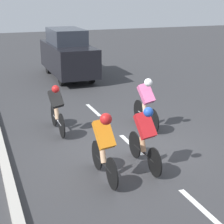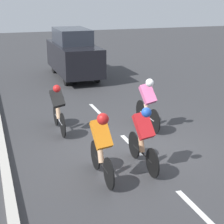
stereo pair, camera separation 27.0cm
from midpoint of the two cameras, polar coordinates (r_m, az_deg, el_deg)
The scene contains 10 objects.
ground_plane at distance 9.65m, azimuth 2.45°, elevation -5.25°, with size 60.00×60.00×0.00m, color #38383A.
lane_stripe_near at distance 7.24m, azimuth 12.31°, elevation -14.08°, with size 0.12×1.40×0.01m, color white.
lane_stripe_mid at distance 9.75m, azimuth 2.16°, elevation -4.97°, with size 0.12×1.40×0.01m, color white.
lane_stripe_far at distance 12.58m, azimuth -3.47°, elevation 0.32°, with size 0.12×1.40×0.01m, color white.
curb at distance 9.08m, azimuth -16.96°, elevation -7.13°, with size 0.20×28.64×0.14m, color #B7B2A8.
cyclist_red at distance 8.23m, azimuth 4.11°, elevation -3.51°, with size 0.40×1.68×1.50m.
cyclist_pink at distance 10.70m, azimuth 4.51°, elevation 1.63°, with size 0.42×1.65×1.53m.
cyclist_black at distance 10.47m, azimuth -9.18°, elevation 0.71°, with size 0.40×1.70×1.43m.
cyclist_orange at distance 7.66m, azimuth -2.22°, elevation -4.81°, with size 0.39×1.61×1.56m.
support_car at distance 17.32m, azimuth -7.21°, elevation 8.79°, with size 1.70×4.43×2.21m.
Camera 1 is at (3.64, 8.11, 3.78)m, focal length 60.00 mm.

